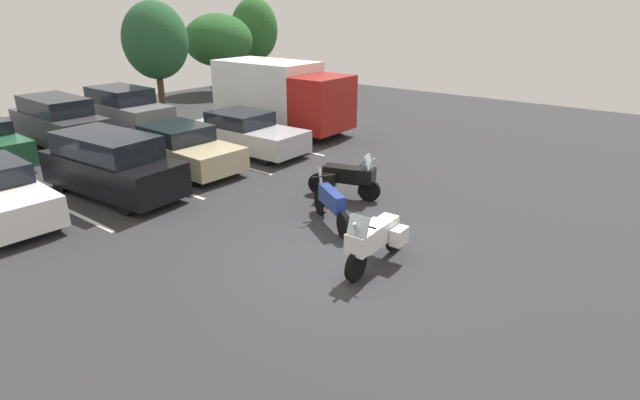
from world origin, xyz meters
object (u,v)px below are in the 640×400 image
object	(u,v)px
car_silver	(245,133)
motorcycle_third	(331,204)
motorcycle_touring	(375,239)
motorcycle_second	(347,177)
car_far_grey	(125,111)
car_champagne	(183,149)
car_black	(111,165)
box_truck	(280,95)
car_far_charcoal	(59,122)

from	to	relation	value
car_silver	motorcycle_third	bearing A→B (deg)	-117.33
motorcycle_touring	motorcycle_third	size ratio (longest dim) A/B	1.16
motorcycle_second	car_far_grey	distance (m)	12.07
car_champagne	car_silver	bearing A→B (deg)	-1.43
motorcycle_touring	car_black	size ratio (longest dim) A/B	0.48
motorcycle_touring	car_silver	distance (m)	9.74
motorcycle_third	car_champagne	xyz separation A→B (m)	(0.59, 6.67, 0.16)
car_far_grey	motorcycle_second	bearing A→B (deg)	-92.57
car_black	car_champagne	bearing A→B (deg)	7.35
car_champagne	car_silver	distance (m)	2.82
motorcycle_third	car_silver	bearing A→B (deg)	62.67
car_far_grey	box_truck	world-z (taller)	box_truck
motorcycle_third	car_far_grey	bearing A→B (deg)	79.73
car_far_charcoal	motorcycle_second	bearing A→B (deg)	-79.30
motorcycle_second	car_champagne	world-z (taller)	car_champagne
car_far_charcoal	car_champagne	bearing A→B (deg)	-80.09
car_champagne	box_truck	bearing A→B (deg)	11.22
car_black	car_silver	bearing A→B (deg)	2.93
car_silver	box_truck	xyz separation A→B (m)	(3.41, 1.31, 0.85)
car_black	car_far_charcoal	distance (m)	6.79
car_silver	car_black	bearing A→B (deg)	-177.07
car_black	box_truck	distance (m)	9.15
motorcycle_third	car_champagne	distance (m)	6.70
motorcycle_second	car_black	size ratio (longest dim) A/B	0.45
motorcycle_touring	car_champagne	size ratio (longest dim) A/B	0.52
motorcycle_second	car_silver	bearing A→B (deg)	74.36
motorcycle_third	car_far_charcoal	size ratio (longest dim) A/B	0.40
motorcycle_touring	car_far_grey	xyz separation A→B (m)	(3.48, 14.86, 0.31)
motorcycle_touring	car_far_charcoal	distance (m)	14.92
motorcycle_second	car_champagne	distance (m)	5.99
car_champagne	car_silver	world-z (taller)	car_silver
car_champagne	motorcycle_second	bearing A→B (deg)	-78.47
motorcycle_touring	car_far_charcoal	xyz separation A→B (m)	(0.65, 14.91, 0.31)
motorcycle_third	car_silver	size ratio (longest dim) A/B	0.41
motorcycle_touring	car_far_grey	bearing A→B (deg)	76.83
motorcycle_touring	car_silver	size ratio (longest dim) A/B	0.47
car_far_charcoal	car_black	bearing A→B (deg)	-104.22
car_champagne	car_black	bearing A→B (deg)	-172.65
car_black	car_champagne	world-z (taller)	car_black
motorcycle_second	box_truck	distance (m)	8.76
box_truck	motorcycle_second	bearing A→B (deg)	-125.30
car_far_grey	car_silver	bearing A→B (deg)	-80.19
car_black	car_far_grey	xyz separation A→B (m)	(4.50, 6.54, 0.05)
motorcycle_touring	motorcycle_second	size ratio (longest dim) A/B	1.07
motorcycle_second	car_far_charcoal	distance (m)	12.32
car_black	car_far_charcoal	bearing A→B (deg)	75.78
car_far_charcoal	box_truck	distance (m)	8.88
motorcycle_touring	car_champagne	world-z (taller)	car_champagne
car_far_grey	box_truck	distance (m)	6.71
motorcycle_third	car_far_grey	size ratio (longest dim) A/B	0.42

